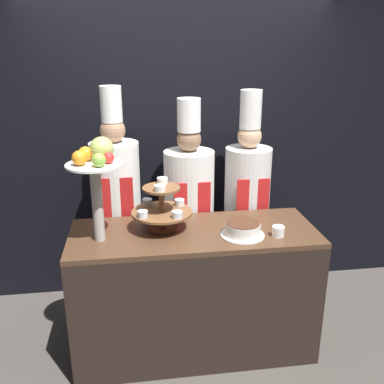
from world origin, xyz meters
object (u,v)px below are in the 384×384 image
object	(u,v)px
tiered_stand	(162,207)
cup_white	(278,231)
chef_center_left	(189,202)
chef_left	(117,199)
chef_center_right	(247,197)
cake_round	(243,229)
fruit_pedestal	(97,167)

from	to	relation	value
tiered_stand	cup_white	xyz separation A→B (m)	(0.76, -0.22, -0.13)
cup_white	chef_center_left	bearing A→B (deg)	125.09
chef_left	chef_center_left	distance (m)	0.58
chef_left	chef_center_right	distance (m)	1.06
cake_round	chef_left	distance (m)	1.08
fruit_pedestal	chef_left	world-z (taller)	chef_left
cake_round	chef_center_right	bearing A→B (deg)	72.69
fruit_pedestal	chef_center_left	size ratio (longest dim) A/B	0.38
cake_round	chef_left	size ratio (longest dim) A/B	0.16
cup_white	tiered_stand	bearing A→B (deg)	163.67
chef_center_right	fruit_pedestal	bearing A→B (deg)	-152.99
tiered_stand	fruit_pedestal	distance (m)	0.53
cake_round	cup_white	xyz separation A→B (m)	(0.23, -0.04, -0.01)
cake_round	fruit_pedestal	bearing A→B (deg)	174.51
fruit_pedestal	cake_round	distance (m)	1.04
cup_white	chef_left	xyz separation A→B (m)	(-1.08, 0.72, 0.03)
chef_center_right	tiered_stand	bearing A→B (deg)	-146.08
tiered_stand	chef_center_left	world-z (taller)	chef_center_left
chef_center_left	chef_center_right	world-z (taller)	chef_center_right
chef_center_left	chef_center_right	bearing A→B (deg)	0.00
tiered_stand	fruit_pedestal	size ratio (longest dim) A/B	0.62
chef_left	fruit_pedestal	bearing A→B (deg)	-98.50
cake_round	chef_left	xyz separation A→B (m)	(-0.85, 0.67, 0.02)
tiered_stand	chef_left	xyz separation A→B (m)	(-0.32, 0.50, -0.10)
fruit_pedestal	chef_left	size ratio (longest dim) A/B	0.36
tiered_stand	cake_round	xyz separation A→B (m)	(0.53, -0.18, -0.12)
cake_round	chef_center_right	xyz separation A→B (m)	(0.21, 0.67, -0.02)
cup_white	chef_left	size ratio (longest dim) A/B	0.04
cup_white	chef_center_left	world-z (taller)	chef_center_left
fruit_pedestal	chef_center_right	world-z (taller)	chef_center_right
fruit_pedestal	chef_center_right	distance (m)	1.37
chef_center_left	fruit_pedestal	bearing A→B (deg)	-138.66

